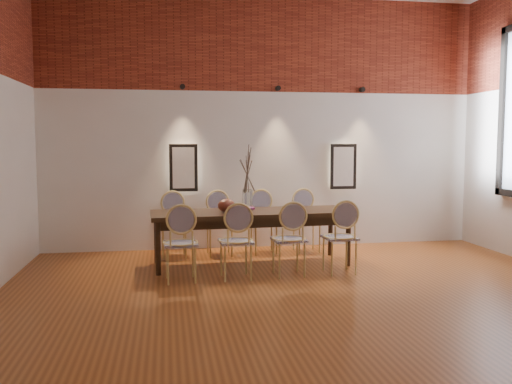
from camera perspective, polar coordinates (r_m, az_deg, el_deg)
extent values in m
cube|color=#954E1F|center=(5.59, 7.49, -12.55)|extent=(7.00, 7.00, 0.02)
cube|color=silver|center=(8.79, 0.85, 7.23)|extent=(7.00, 0.10, 4.00)
cube|color=maroon|center=(8.85, 0.94, 15.36)|extent=(7.00, 0.02, 1.50)
cube|color=#FFEAC6|center=(8.55, -7.65, 2.55)|extent=(0.36, 0.06, 0.66)
cube|color=#FFEAC6|center=(9.02, 9.12, 2.67)|extent=(0.36, 0.06, 0.66)
cylinder|color=black|center=(8.56, -7.75, 10.93)|extent=(0.08, 0.10, 0.08)
cylinder|color=black|center=(8.73, 2.32, 10.86)|extent=(0.08, 0.10, 0.08)
cylinder|color=black|center=(9.12, 11.11, 10.53)|extent=(0.08, 0.10, 0.08)
cube|color=#321F11|center=(7.54, -0.50, -4.84)|extent=(2.77, 0.99, 0.75)
cylinder|color=silver|center=(7.46, -0.91, -0.88)|extent=(0.14, 0.14, 0.30)
ellipsoid|color=#5A2317|center=(7.36, -3.11, -1.43)|extent=(0.24, 0.24, 0.18)
cube|color=#8C2972|center=(7.68, -1.21, -1.71)|extent=(0.27, 0.19, 0.03)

